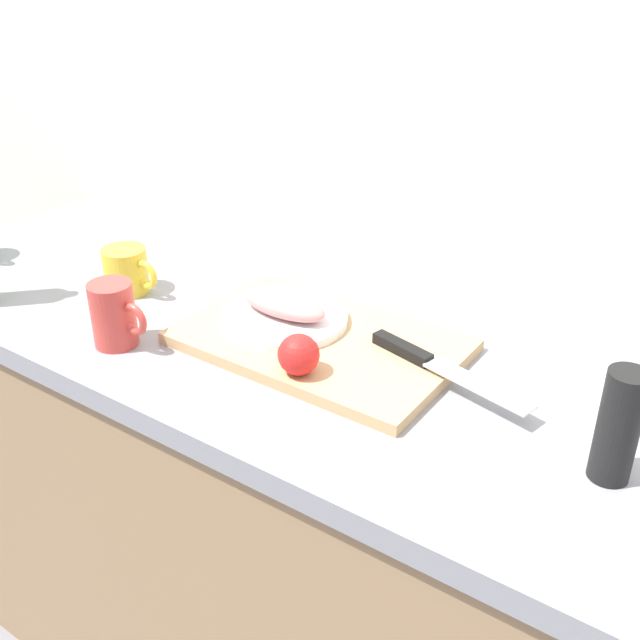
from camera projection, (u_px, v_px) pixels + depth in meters
The scene contains 10 objects.
back_wall at pixel (474, 103), 1.26m from camera, with size 3.20×0.05×2.50m, color white.
kitchen_counter at pixel (360, 568), 1.40m from camera, with size 2.00×0.60×0.90m.
cutting_board at pixel (320, 341), 1.23m from camera, with size 0.45×0.29×0.02m, color tan.
white_plate at pixel (284, 318), 1.27m from camera, with size 0.22×0.22×0.01m, color white.
fish_fillet at pixel (284, 305), 1.26m from camera, with size 0.16×0.07×0.04m, color tan.
chef_knife at pixel (428, 362), 1.14m from camera, with size 0.29×0.09×0.02m.
tomato_0 at pixel (299, 354), 1.12m from camera, with size 0.06×0.06×0.06m, color red.
coffee_mug_0 at pixel (127, 270), 1.40m from camera, with size 0.12×0.08×0.09m.
coffee_mug_2 at pixel (114, 315), 1.22m from camera, with size 0.11×0.07×0.11m.
pepper_mill at pixel (618, 426), 0.91m from camera, with size 0.05×0.05×0.15m, color black.
Camera 1 is at (0.52, -0.88, 1.52)m, focal length 42.11 mm.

